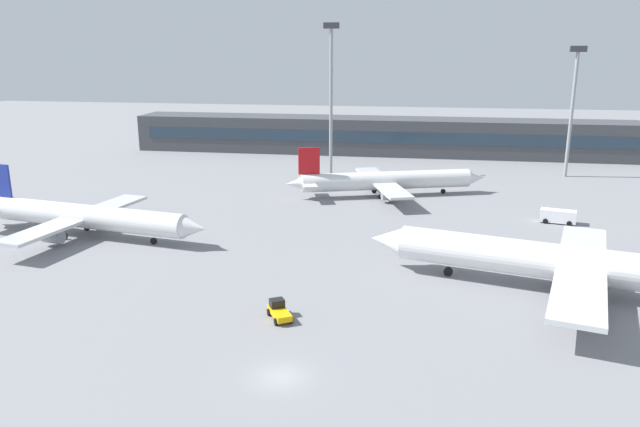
{
  "coord_description": "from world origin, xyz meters",
  "views": [
    {
      "loc": [
        10.63,
        -43.55,
        26.07
      ],
      "look_at": [
        -3.46,
        40.0,
        3.0
      ],
      "focal_mm": 34.26,
      "sensor_mm": 36.0,
      "label": 1
    }
  ],
  "objects_px": {
    "floodlight_tower_west": "(573,103)",
    "floodlight_tower_east": "(331,90)",
    "airplane_mid": "(86,217)",
    "airplane_far": "(388,181)",
    "airplane_near": "(568,264)",
    "baggage_tug_yellow": "(279,311)",
    "service_van_white": "(558,216)"
  },
  "relations": [
    {
      "from": "airplane_near",
      "to": "service_van_white",
      "type": "relative_size",
      "value": 8.09
    },
    {
      "from": "floodlight_tower_west",
      "to": "airplane_near",
      "type": "bearing_deg",
      "value": -101.63
    },
    {
      "from": "airplane_mid",
      "to": "baggage_tug_yellow",
      "type": "distance_m",
      "value": 40.05
    },
    {
      "from": "floodlight_tower_west",
      "to": "floodlight_tower_east",
      "type": "xyz_separation_m",
      "value": [
        -48.97,
        -4.95,
        2.34
      ]
    },
    {
      "from": "floodlight_tower_west",
      "to": "airplane_mid",
      "type": "bearing_deg",
      "value": -143.99
    },
    {
      "from": "airplane_mid",
      "to": "airplane_far",
      "type": "distance_m",
      "value": 51.91
    },
    {
      "from": "airplane_mid",
      "to": "airplane_far",
      "type": "height_order",
      "value": "airplane_mid"
    },
    {
      "from": "airplane_near",
      "to": "airplane_mid",
      "type": "xyz_separation_m",
      "value": [
        -62.87,
        10.63,
        -0.5
      ]
    },
    {
      "from": "floodlight_tower_west",
      "to": "service_van_white",
      "type": "bearing_deg",
      "value": -103.21
    },
    {
      "from": "airplane_far",
      "to": "floodlight_tower_east",
      "type": "relative_size",
      "value": 1.16
    },
    {
      "from": "airplane_far",
      "to": "service_van_white",
      "type": "distance_m",
      "value": 30.25
    },
    {
      "from": "service_van_white",
      "to": "floodlight_tower_east",
      "type": "distance_m",
      "value": 54.18
    },
    {
      "from": "airplane_near",
      "to": "floodlight_tower_east",
      "type": "xyz_separation_m",
      "value": [
        -35.34,
        61.28,
        14.18
      ]
    },
    {
      "from": "service_van_white",
      "to": "floodlight_tower_east",
      "type": "height_order",
      "value": "floodlight_tower_east"
    },
    {
      "from": "airplane_far",
      "to": "baggage_tug_yellow",
      "type": "distance_m",
      "value": 54.7
    },
    {
      "from": "floodlight_tower_west",
      "to": "floodlight_tower_east",
      "type": "bearing_deg",
      "value": -174.23
    },
    {
      "from": "service_van_white",
      "to": "airplane_near",
      "type": "bearing_deg",
      "value": -99.57
    },
    {
      "from": "airplane_near",
      "to": "baggage_tug_yellow",
      "type": "height_order",
      "value": "airplane_near"
    },
    {
      "from": "airplane_mid",
      "to": "floodlight_tower_east",
      "type": "relative_size",
      "value": 1.24
    },
    {
      "from": "airplane_near",
      "to": "floodlight_tower_east",
      "type": "distance_m",
      "value": 72.15
    },
    {
      "from": "airplane_near",
      "to": "service_van_white",
      "type": "xyz_separation_m",
      "value": [
        4.88,
        28.94,
        -2.31
      ]
    },
    {
      "from": "airplane_near",
      "to": "service_van_white",
      "type": "bearing_deg",
      "value": 80.43
    },
    {
      "from": "airplane_far",
      "to": "floodlight_tower_east",
      "type": "xyz_separation_m",
      "value": [
        -13.31,
        18.62,
        14.79
      ]
    },
    {
      "from": "floodlight_tower_west",
      "to": "floodlight_tower_east",
      "type": "distance_m",
      "value": 49.28
    },
    {
      "from": "airplane_mid",
      "to": "floodlight_tower_east",
      "type": "height_order",
      "value": "floodlight_tower_east"
    },
    {
      "from": "airplane_far",
      "to": "airplane_mid",
      "type": "bearing_deg",
      "value": -141.89
    },
    {
      "from": "baggage_tug_yellow",
      "to": "floodlight_tower_east",
      "type": "xyz_separation_m",
      "value": [
        -5.8,
        72.76,
        16.8
      ]
    },
    {
      "from": "service_van_white",
      "to": "floodlight_tower_east",
      "type": "xyz_separation_m",
      "value": [
        -40.22,
        32.34,
        16.48
      ]
    },
    {
      "from": "airplane_near",
      "to": "floodlight_tower_east",
      "type": "relative_size",
      "value": 1.44
    },
    {
      "from": "airplane_mid",
      "to": "airplane_near",
      "type": "bearing_deg",
      "value": -9.6
    },
    {
      "from": "airplane_near",
      "to": "airplane_mid",
      "type": "relative_size",
      "value": 1.16
    },
    {
      "from": "airplane_near",
      "to": "airplane_far",
      "type": "height_order",
      "value": "airplane_near"
    }
  ]
}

